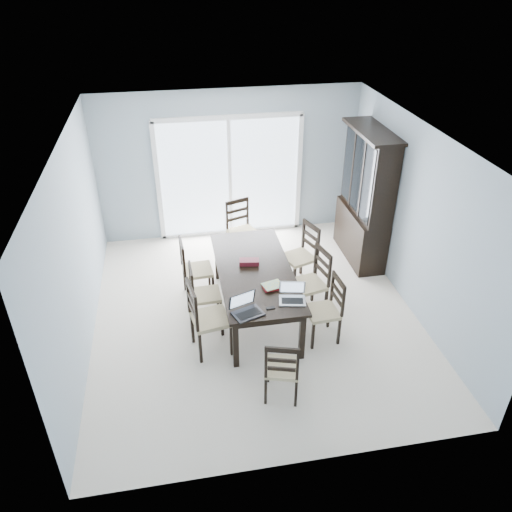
# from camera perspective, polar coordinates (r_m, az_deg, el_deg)

# --- Properties ---
(floor) EXTENTS (5.00, 5.00, 0.00)m
(floor) POSITION_cam_1_polar(r_m,az_deg,el_deg) (7.24, -0.12, -6.55)
(floor) COLOR #EEE5CC
(floor) RESTS_ON ground
(ceiling) EXTENTS (5.00, 5.00, 0.00)m
(ceiling) POSITION_cam_1_polar(r_m,az_deg,el_deg) (5.99, -0.15, 13.40)
(ceiling) COLOR white
(ceiling) RESTS_ON back_wall
(back_wall) EXTENTS (4.50, 0.02, 2.60)m
(back_wall) POSITION_cam_1_polar(r_m,az_deg,el_deg) (8.76, -3.07, 10.33)
(back_wall) COLOR #8FA0AB
(back_wall) RESTS_ON floor
(wall_left) EXTENTS (0.02, 5.00, 2.60)m
(wall_left) POSITION_cam_1_polar(r_m,az_deg,el_deg) (6.56, -19.87, 0.62)
(wall_left) COLOR #8FA0AB
(wall_left) RESTS_ON floor
(wall_right) EXTENTS (0.02, 5.00, 2.60)m
(wall_right) POSITION_cam_1_polar(r_m,az_deg,el_deg) (7.21, 17.80, 3.91)
(wall_right) COLOR #8FA0AB
(wall_right) RESTS_ON floor
(balcony) EXTENTS (4.50, 2.00, 0.10)m
(balcony) POSITION_cam_1_polar(r_m,az_deg,el_deg) (10.21, -3.61, 5.26)
(balcony) COLOR gray
(balcony) RESTS_ON ground
(railing) EXTENTS (4.50, 0.06, 1.10)m
(railing) POSITION_cam_1_polar(r_m,az_deg,el_deg) (10.88, -4.38, 10.39)
(railing) COLOR #99999E
(railing) RESTS_ON balcony
(dining_table) EXTENTS (1.00, 2.20, 0.75)m
(dining_table) POSITION_cam_1_polar(r_m,az_deg,el_deg) (6.84, -0.12, -2.12)
(dining_table) COLOR black
(dining_table) RESTS_ON floor
(china_hutch) EXTENTS (0.50, 1.38, 2.20)m
(china_hutch) POSITION_cam_1_polar(r_m,az_deg,el_deg) (8.23, 12.38, 6.42)
(china_hutch) COLOR black
(china_hutch) RESTS_ON floor
(sliding_door) EXTENTS (2.52, 0.05, 2.18)m
(sliding_door) POSITION_cam_1_polar(r_m,az_deg,el_deg) (8.82, -3.01, 8.98)
(sliding_door) COLOR silver
(sliding_door) RESTS_ON floor
(chair_left_near) EXTENTS (0.53, 0.52, 1.20)m
(chair_left_near) POSITION_cam_1_polar(r_m,az_deg,el_deg) (6.27, -6.18, -6.32)
(chair_left_near) COLOR black
(chair_left_near) RESTS_ON floor
(chair_left_mid) EXTENTS (0.41, 0.40, 1.03)m
(chair_left_mid) POSITION_cam_1_polar(r_m,az_deg,el_deg) (6.84, -6.48, -3.68)
(chair_left_mid) COLOR black
(chair_left_mid) RESTS_ON floor
(chair_left_far) EXTENTS (0.46, 0.44, 1.11)m
(chair_left_far) POSITION_cam_1_polar(r_m,az_deg,el_deg) (7.30, -7.49, -0.83)
(chair_left_far) COLOR black
(chair_left_far) RESTS_ON floor
(chair_right_near) EXTENTS (0.44, 0.43, 1.07)m
(chair_right_near) POSITION_cam_1_polar(r_m,az_deg,el_deg) (6.57, 8.39, -5.30)
(chair_right_near) COLOR black
(chair_right_near) RESTS_ON floor
(chair_right_mid) EXTENTS (0.53, 0.52, 1.15)m
(chair_right_mid) POSITION_cam_1_polar(r_m,az_deg,el_deg) (7.00, 6.75, -2.13)
(chair_right_mid) COLOR black
(chair_right_mid) RESTS_ON floor
(chair_right_far) EXTENTS (0.56, 0.55, 1.14)m
(chair_right_far) POSITION_cam_1_polar(r_m,az_deg,el_deg) (7.62, 5.54, 0.91)
(chair_right_far) COLOR black
(chair_right_far) RESTS_ON floor
(chair_end_near) EXTENTS (0.47, 0.48, 1.01)m
(chair_end_near) POSITION_cam_1_polar(r_m,az_deg,el_deg) (5.68, 3.00, -12.34)
(chair_end_near) COLOR black
(chair_end_near) RESTS_ON floor
(chair_end_far) EXTENTS (0.55, 0.56, 1.14)m
(chair_end_far) POSITION_cam_1_polar(r_m,az_deg,el_deg) (8.30, -1.80, 3.82)
(chair_end_far) COLOR black
(chair_end_far) RESTS_ON floor
(laptop_dark) EXTENTS (0.41, 0.35, 0.24)m
(laptop_dark) POSITION_cam_1_polar(r_m,az_deg,el_deg) (5.97, -0.93, -6.24)
(laptop_dark) COLOR black
(laptop_dark) RESTS_ON dining_table
(laptop_silver) EXTENTS (0.37, 0.29, 0.23)m
(laptop_silver) POSITION_cam_1_polar(r_m,az_deg,el_deg) (6.20, 4.19, -4.78)
(laptop_silver) COLOR #B1B1B3
(laptop_silver) RESTS_ON dining_table
(book_stack) EXTENTS (0.29, 0.25, 0.04)m
(book_stack) POSITION_cam_1_polar(r_m,az_deg,el_deg) (6.44, 1.86, -3.46)
(book_stack) COLOR maroon
(book_stack) RESTS_ON dining_table
(cell_phone) EXTENTS (0.11, 0.06, 0.01)m
(cell_phone) POSITION_cam_1_polar(r_m,az_deg,el_deg) (6.10, 1.66, -5.95)
(cell_phone) COLOR black
(cell_phone) RESTS_ON dining_table
(game_box) EXTENTS (0.29, 0.18, 0.07)m
(game_box) POSITION_cam_1_polar(r_m,az_deg,el_deg) (6.90, -0.79, -0.68)
(game_box) COLOR #470E1D
(game_box) RESTS_ON dining_table
(hot_tub) EXTENTS (1.95, 1.80, 0.88)m
(hot_tub) POSITION_cam_1_polar(r_m,az_deg,el_deg) (9.85, -6.64, 7.25)
(hot_tub) COLOR maroon
(hot_tub) RESTS_ON balcony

